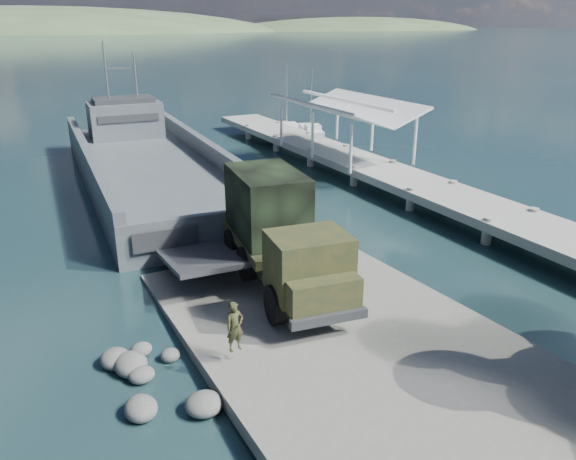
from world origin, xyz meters
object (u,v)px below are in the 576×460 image
object	(u,v)px
soldier	(235,338)
sailboat_far	(287,130)
military_truck	(280,232)
landing_craft	(151,173)
pier	(352,152)
sailboat_near	(311,131)

from	to	relation	value
soldier	sailboat_far	xyz separation A→B (m)	(19.94, 35.39, -0.95)
military_truck	landing_craft	bearing A→B (deg)	99.27
pier	sailboat_near	bearing A→B (deg)	71.86
pier	soldier	bearing A→B (deg)	-131.31
pier	landing_craft	world-z (taller)	landing_craft
sailboat_near	sailboat_far	world-z (taller)	sailboat_far
military_truck	soldier	world-z (taller)	military_truck
military_truck	soldier	distance (m)	6.13
military_truck	sailboat_near	world-z (taller)	sailboat_near
pier	military_truck	distance (m)	19.73
landing_craft	military_truck	xyz separation A→B (m)	(0.63, -18.48, 1.79)
military_truck	sailboat_far	bearing A→B (deg)	69.69
landing_craft	soldier	distance (m)	23.32
pier	landing_craft	xyz separation A→B (m)	(-13.77, 3.78, -0.80)
pier	military_truck	bearing A→B (deg)	-131.79
landing_craft	sailboat_far	size ratio (longest dim) A/B	4.88
soldier	sailboat_near	world-z (taller)	sailboat_near
soldier	landing_craft	bearing A→B (deg)	72.77
sailboat_near	military_truck	bearing A→B (deg)	-103.00
landing_craft	sailboat_near	distance (m)	21.17
landing_craft	sailboat_far	bearing A→B (deg)	39.46
soldier	sailboat_near	distance (m)	39.90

